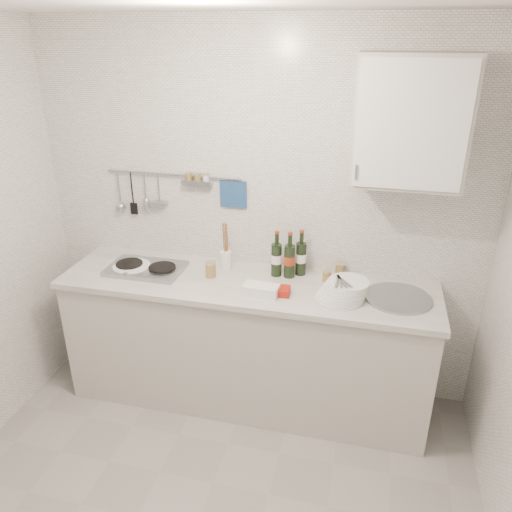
% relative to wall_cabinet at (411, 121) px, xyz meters
% --- Properties ---
extents(back_wall, '(3.00, 0.02, 2.50)m').
position_rel_wall_cabinet_xyz_m(back_wall, '(-0.90, 0.18, -0.70)').
color(back_wall, silver).
rests_on(back_wall, floor).
extents(counter, '(2.44, 0.64, 0.96)m').
position_rel_wall_cabinet_xyz_m(counter, '(-0.89, -0.12, -1.52)').
color(counter, '#B3AEA5').
rests_on(counter, floor).
extents(wall_rail, '(0.98, 0.09, 0.34)m').
position_rel_wall_cabinet_xyz_m(wall_rail, '(-1.50, 0.15, -0.52)').
color(wall_rail, '#93969B').
rests_on(wall_rail, back_wall).
extents(wall_cabinet, '(0.60, 0.38, 0.70)m').
position_rel_wall_cabinet_xyz_m(wall_cabinet, '(0.00, 0.00, 0.00)').
color(wall_cabinet, '#B3AEA5').
rests_on(wall_cabinet, back_wall).
extents(plate_stack_hob, '(0.27, 0.26, 0.03)m').
position_rel_wall_cabinet_xyz_m(plate_stack_hob, '(-1.70, -0.14, -1.01)').
color(plate_stack_hob, '#4A56A9').
rests_on(plate_stack_hob, counter).
extents(plate_stack_sink, '(0.31, 0.30, 0.12)m').
position_rel_wall_cabinet_xyz_m(plate_stack_sink, '(-0.27, -0.19, -0.98)').
color(plate_stack_sink, white).
rests_on(plate_stack_sink, counter).
extents(wine_bottles, '(0.23, 0.13, 0.31)m').
position_rel_wall_cabinet_xyz_m(wine_bottles, '(-0.65, 0.04, -0.87)').
color(wine_bottles, black).
rests_on(wine_bottles, counter).
extents(butter_dish, '(0.22, 0.12, 0.07)m').
position_rel_wall_cabinet_xyz_m(butter_dish, '(-0.77, -0.26, -1.00)').
color(butter_dish, white).
rests_on(butter_dish, counter).
extents(strawberry_punnet, '(0.11, 0.11, 0.04)m').
position_rel_wall_cabinet_xyz_m(strawberry_punnet, '(-0.65, -0.23, -1.01)').
color(strawberry_punnet, '#B21913').
rests_on(strawberry_punnet, counter).
extents(utensil_crock, '(0.08, 0.08, 0.34)m').
position_rel_wall_cabinet_xyz_m(utensil_crock, '(-1.09, 0.05, -0.95)').
color(utensil_crock, white).
rests_on(utensil_crock, counter).
extents(jar_a, '(0.06, 0.06, 0.08)m').
position_rel_wall_cabinet_xyz_m(jar_a, '(-1.09, 0.07, -0.99)').
color(jar_a, olive).
rests_on(jar_a, counter).
extents(jar_b, '(0.07, 0.07, 0.08)m').
position_rel_wall_cabinet_xyz_m(jar_b, '(-0.32, 0.13, -0.99)').
color(jar_b, olive).
rests_on(jar_b, counter).
extents(jar_c, '(0.06, 0.06, 0.08)m').
position_rel_wall_cabinet_xyz_m(jar_c, '(-0.40, 0.01, -0.99)').
color(jar_c, olive).
rests_on(jar_c, counter).
extents(jar_d, '(0.07, 0.07, 0.10)m').
position_rel_wall_cabinet_xyz_m(jar_d, '(-1.14, -0.10, -0.98)').
color(jar_d, olive).
rests_on(jar_d, counter).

